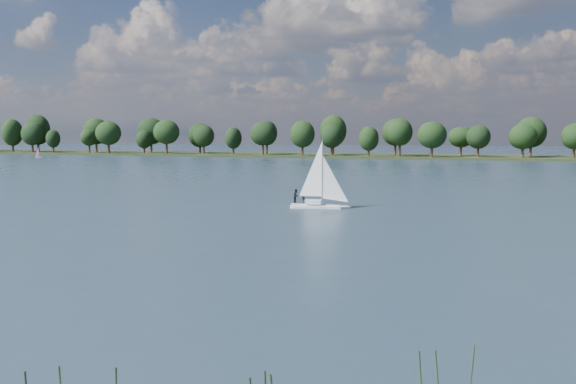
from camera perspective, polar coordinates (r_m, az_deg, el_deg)
The scene contains 6 objects.
ground at distance 127.69m, azimuth 14.55°, elevation 1.13°, with size 700.00×700.00×0.00m, color #233342.
far_shore at distance 239.37m, azimuth 16.66°, elevation 2.91°, with size 660.00×40.00×1.50m, color black.
sailboat at distance 75.13m, azimuth 2.54°, elevation 0.34°, with size 6.58×2.89×8.37m.
dinghy_pink at distance 255.07m, azimuth -21.27°, elevation 3.12°, with size 2.77×1.86×4.11m.
treeline at distance 235.89m, azimuth 15.04°, elevation 4.90°, with size 562.95×73.74×17.99m.
reeds at distance 21.95m, azimuth -10.05°, elevation -15.99°, with size 60.01×10.38×1.91m.
Camera 1 is at (9.81, -27.01, 8.72)m, focal length 40.00 mm.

